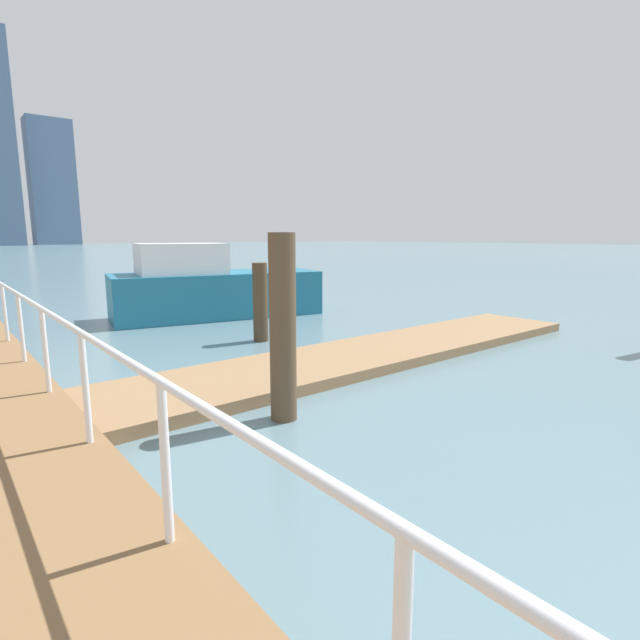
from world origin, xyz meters
The scene contains 7 objects.
ground_plane centered at (0.00, 20.00, 0.00)m, with size 300.00×300.00×0.00m, color slate.
floating_dock centered at (2.17, 10.16, 0.09)m, with size 11.33×2.00×0.18m, color #93704C.
boardwalk_railing centered at (-3.15, 10.37, 1.26)m, with size 0.06×26.86×1.08m.
dock_piling_0 centered at (-0.81, 8.64, 1.18)m, with size 0.33×0.33×2.35m, color brown.
dock_piling_2 centered at (1.46, 12.80, 0.87)m, with size 0.33×0.33×1.74m, color #473826.
moored_boat_0 centered at (2.15, 16.56, 0.82)m, with size 6.11×3.24×2.11m.
skyline_tower_4 centered at (25.16, 157.56, 16.81)m, with size 11.24×7.61×33.61m, color slate.
Camera 1 is at (-4.16, 3.78, 2.31)m, focal length 27.11 mm.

